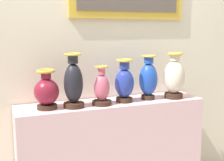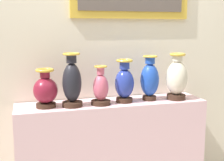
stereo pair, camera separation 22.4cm
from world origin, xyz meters
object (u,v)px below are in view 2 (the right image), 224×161
at_px(vase_cobalt, 124,83).
at_px(vase_sapphire, 150,79).
at_px(vase_onyx, 72,83).
at_px(vase_rose, 101,89).
at_px(vase_ivory, 177,78).
at_px(vase_burgundy, 45,90).

distance_m(vase_cobalt, vase_sapphire, 0.22).
bearing_deg(vase_cobalt, vase_onyx, -176.98).
bearing_deg(vase_onyx, vase_sapphire, 2.94).
bearing_deg(vase_rose, vase_onyx, 178.93).
bearing_deg(vase_rose, vase_ivory, 0.01).
bearing_deg(vase_sapphire, vase_ivory, -9.32).
bearing_deg(vase_cobalt, vase_rose, -172.53).
distance_m(vase_burgundy, vase_rose, 0.42).
relative_size(vase_burgundy, vase_rose, 0.96).
relative_size(vase_burgundy, vase_sapphire, 0.80).
relative_size(vase_rose, vase_cobalt, 0.88).
bearing_deg(vase_sapphire, vase_burgundy, -179.64).
bearing_deg(vase_cobalt, vase_sapphire, 2.79).
distance_m(vase_onyx, vase_rose, 0.23).
xyz_separation_m(vase_burgundy, vase_ivory, (1.07, -0.03, 0.05)).
bearing_deg(vase_onyx, vase_rose, -1.07).
relative_size(vase_onyx, vase_rose, 1.34).
xyz_separation_m(vase_burgundy, vase_cobalt, (0.62, -0.01, 0.03)).
relative_size(vase_onyx, vase_ivory, 1.05).
bearing_deg(vase_sapphire, vase_cobalt, -177.21).
bearing_deg(vase_rose, vase_burgundy, 175.63).
height_order(vase_onyx, vase_rose, vase_onyx).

